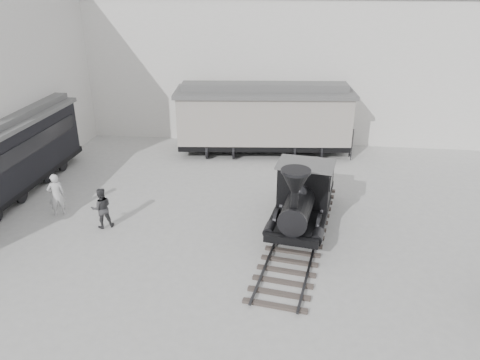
# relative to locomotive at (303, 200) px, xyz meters

# --- Properties ---
(ground) EXTENTS (90.00, 90.00, 0.00)m
(ground) POSITION_rel_locomotive_xyz_m (-1.70, -3.74, -1.20)
(ground) COLOR #9E9E9B
(north_wall) EXTENTS (34.00, 2.51, 11.00)m
(north_wall) POSITION_rel_locomotive_xyz_m (-1.70, 11.24, 4.35)
(north_wall) COLOR silver
(north_wall) RESTS_ON ground
(locomotive) EXTENTS (3.39, 9.42, 3.26)m
(locomotive) POSITION_rel_locomotive_xyz_m (0.00, 0.00, 0.00)
(locomotive) COLOR #3E332E
(locomotive) RESTS_ON ground
(boxcar) EXTENTS (9.79, 3.96, 3.90)m
(boxcar) POSITION_rel_locomotive_xyz_m (-2.16, 8.28, 0.84)
(boxcar) COLOR black
(boxcar) RESTS_ON ground
(visitor_a) EXTENTS (0.80, 0.75, 1.84)m
(visitor_a) POSITION_rel_locomotive_xyz_m (-10.04, -0.20, -0.28)
(visitor_a) COLOR silver
(visitor_a) RESTS_ON ground
(visitor_b) EXTENTS (1.01, 0.94, 1.67)m
(visitor_b) POSITION_rel_locomotive_xyz_m (-7.80, -0.94, -0.37)
(visitor_b) COLOR #343436
(visitor_b) RESTS_ON ground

